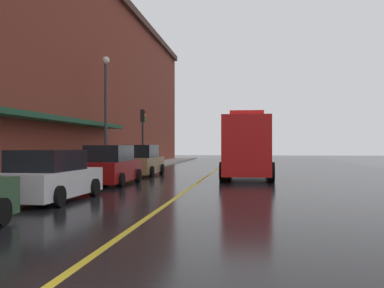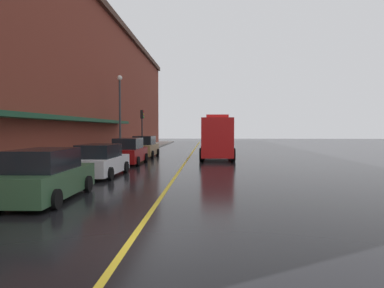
% 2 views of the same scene
% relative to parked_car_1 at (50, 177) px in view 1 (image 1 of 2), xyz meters
% --- Properties ---
extents(ground_plane, '(112.00, 112.00, 0.00)m').
position_rel_parked_car_1_xyz_m(ground_plane, '(3.95, 14.50, -0.79)').
color(ground_plane, black).
extents(sidewalk_left, '(2.40, 70.00, 0.15)m').
position_rel_parked_car_1_xyz_m(sidewalk_left, '(-2.25, 14.50, -0.72)').
color(sidewalk_left, '#ADA8A0').
rests_on(sidewalk_left, ground).
extents(lane_center_stripe, '(0.16, 70.00, 0.01)m').
position_rel_parked_car_1_xyz_m(lane_center_stripe, '(3.95, 14.50, -0.79)').
color(lane_center_stripe, gold).
rests_on(lane_center_stripe, ground).
extents(brick_building_left, '(10.24, 64.00, 13.51)m').
position_rel_parked_car_1_xyz_m(brick_building_left, '(-7.98, 13.49, 5.97)').
color(brick_building_left, maroon).
rests_on(brick_building_left, ground).
extents(parked_car_1, '(2.21, 4.71, 1.68)m').
position_rel_parked_car_1_xyz_m(parked_car_1, '(0.00, 0.00, 0.00)').
color(parked_car_1, silver).
rests_on(parked_car_1, ground).
extents(parked_car_2, '(2.05, 4.84, 1.83)m').
position_rel_parked_car_1_xyz_m(parked_car_2, '(0.02, 6.54, 0.06)').
color(parked_car_2, maroon).
rests_on(parked_car_2, ground).
extents(parked_car_3, '(2.09, 4.48, 1.85)m').
position_rel_parked_car_1_xyz_m(parked_car_3, '(0.02, 12.78, 0.07)').
color(parked_car_3, '#A5844C').
rests_on(parked_car_3, ground).
extents(fire_truck, '(2.80, 8.14, 3.56)m').
position_rel_parked_car_1_xyz_m(fire_truck, '(6.36, 11.70, 0.91)').
color(fire_truck, red).
rests_on(fire_truck, ground).
extents(street_lamp_left, '(0.44, 0.44, 6.94)m').
position_rel_parked_car_1_xyz_m(street_lamp_left, '(-2.00, 12.04, 3.61)').
color(street_lamp_left, '#33383D').
rests_on(street_lamp_left, sidewalk_left).
extents(traffic_light_near, '(0.38, 0.36, 4.30)m').
position_rel_parked_car_1_xyz_m(traffic_light_near, '(-1.34, 18.68, 2.36)').
color(traffic_light_near, '#232326').
rests_on(traffic_light_near, sidewalk_left).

